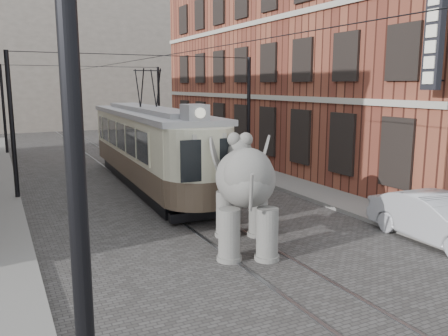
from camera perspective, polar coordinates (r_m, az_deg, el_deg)
ground at (r=16.20m, az=-2.70°, el=-6.52°), size 120.00×120.00×0.00m
tram_rails at (r=16.19m, az=-2.70°, el=-6.48°), size 1.54×80.00×0.02m
sidewalk_right at (r=19.29m, az=13.87°, el=-3.84°), size 2.00×60.00×0.15m
brick_building at (r=28.93m, az=10.39°, el=12.72°), size 8.00×26.00×12.00m
distant_block at (r=54.61m, az=-20.33°, el=12.07°), size 28.00×10.00×14.00m
catenary at (r=20.20m, az=-9.05°, el=5.38°), size 11.00×30.20×6.00m
tram at (r=21.68m, az=-9.22°, el=4.84°), size 3.30×13.58×5.35m
elephant at (r=13.23m, az=2.63°, el=-3.21°), size 4.73×5.92×3.19m
parked_car at (r=15.23m, az=24.80°, el=-5.73°), size 1.74×4.46×1.45m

